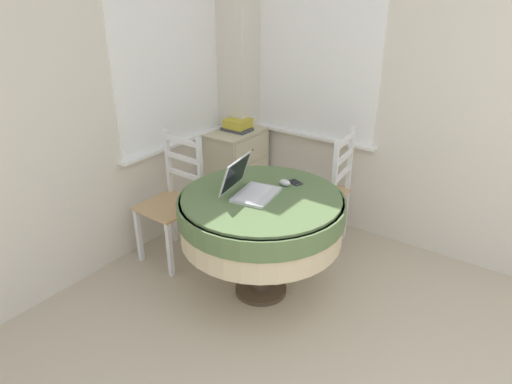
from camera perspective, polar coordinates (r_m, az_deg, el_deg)
corner_room_shell at (r=2.99m, az=3.00°, el=11.22°), size 4.46×4.83×2.55m
round_dining_table at (r=2.96m, az=0.67°, el=-2.90°), size 1.08×1.08×0.74m
laptop at (r=2.90m, az=-0.90°, el=0.61°), size 0.36×0.35×0.23m
computer_mouse at (r=3.04m, az=3.62°, el=1.17°), size 0.05×0.08×0.04m
cell_phone at (r=3.09m, az=4.91°, el=1.23°), size 0.09×0.12×0.01m
dining_chair_near_back_window at (r=3.50m, az=-10.26°, el=-1.29°), size 0.42×0.40×0.97m
dining_chair_near_right_window at (r=3.64m, az=8.52°, el=-0.07°), size 0.43×0.45×0.97m
corner_cabinet at (r=4.21m, az=-2.47°, el=2.71°), size 0.56×0.40×0.78m
storage_box at (r=4.07m, az=-2.27°, el=8.44°), size 0.19×0.20×0.10m
book_on_cabinet at (r=4.06m, az=-2.38°, el=7.85°), size 0.17×0.24×0.02m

